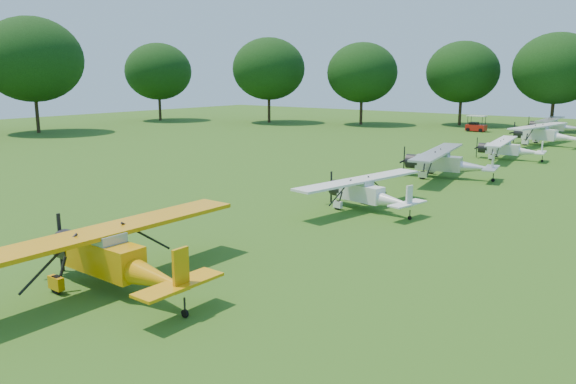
# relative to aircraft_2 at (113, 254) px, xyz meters

# --- Properties ---
(ground) EXTENTS (160.00, 160.00, 0.00)m
(ground) POSITION_rel_aircraft_2_xyz_m (-0.13, 14.46, -1.32)
(ground) COLOR #215314
(ground) RESTS_ON ground
(tree_belt) EXTENTS (137.36, 130.27, 14.52)m
(tree_belt) POSITION_rel_aircraft_2_xyz_m (3.44, 14.63, 6.71)
(tree_belt) COLOR #322113
(tree_belt) RESTS_ON ground
(aircraft_2) EXTENTS (7.19, 11.41, 2.26)m
(aircraft_2) POSITION_rel_aircraft_2_xyz_m (0.00, 0.00, 0.00)
(aircraft_2) COLOR orange
(aircraft_2) RESTS_ON ground
(aircraft_3) EXTENTS (5.90, 9.34, 1.83)m
(aircraft_3) POSITION_rel_aircraft_2_xyz_m (0.97, 15.65, -0.25)
(aircraft_3) COLOR white
(aircraft_3) RESTS_ON ground
(aircraft_4) EXTENTS (6.79, 10.74, 2.11)m
(aircraft_4) POSITION_rel_aircraft_2_xyz_m (0.54, 27.77, -0.09)
(aircraft_4) COLOR silver
(aircraft_4) RESTS_ON ground
(aircraft_5) EXTENTS (5.82, 9.23, 1.81)m
(aircraft_5) POSITION_rel_aircraft_2_xyz_m (1.36, 39.74, -0.26)
(aircraft_5) COLOR white
(aircraft_5) RESTS_ON ground
(aircraft_6) EXTENTS (7.32, 11.60, 2.28)m
(aircraft_6) POSITION_rel_aircraft_2_xyz_m (1.35, 52.47, 0.01)
(aircraft_6) COLOR white
(aircraft_6) RESTS_ON ground
(aircraft_7) EXTENTS (6.85, 10.90, 2.15)m
(aircraft_7) POSITION_rel_aircraft_2_xyz_m (-0.34, 64.71, -0.06)
(aircraft_7) COLOR silver
(aircraft_7) RESTS_ON ground
(golf_cart) EXTENTS (2.49, 1.57, 2.09)m
(golf_cart) POSITION_rel_aircraft_2_xyz_m (-9.60, 62.91, -0.62)
(golf_cart) COLOR red
(golf_cart) RESTS_ON ground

